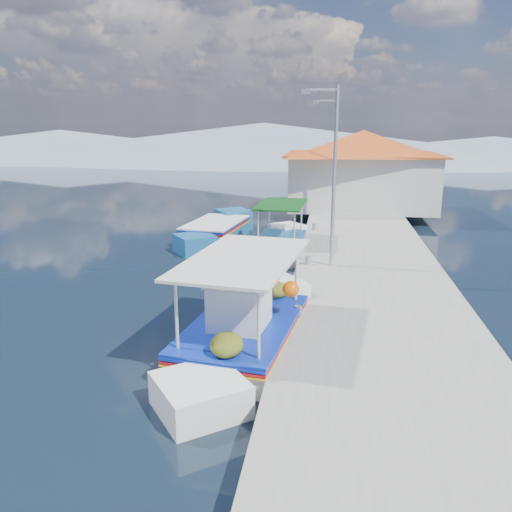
# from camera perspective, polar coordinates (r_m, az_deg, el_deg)

# --- Properties ---
(ground) EXTENTS (160.00, 160.00, 0.00)m
(ground) POSITION_cam_1_polar(r_m,az_deg,el_deg) (16.81, -7.65, -3.92)
(ground) COLOR black
(ground) RESTS_ON ground
(quay) EXTENTS (5.00, 44.00, 0.50)m
(quay) POSITION_cam_1_polar(r_m,az_deg,el_deg) (21.93, 11.81, 1.02)
(quay) COLOR #98968E
(quay) RESTS_ON ground
(bollards) EXTENTS (0.20, 17.20, 0.30)m
(bollards) POSITION_cam_1_polar(r_m,az_deg,el_deg) (21.07, 6.27, 1.81)
(bollards) COLOR #A5A8AD
(bollards) RESTS_ON quay
(main_caique) EXTENTS (2.94, 7.83, 2.60)m
(main_caique) POSITION_cam_1_polar(r_m,az_deg,el_deg) (12.43, -1.35, -8.22)
(main_caique) COLOR white
(main_caique) RESTS_ON ground
(caique_green_canopy) EXTENTS (1.99, 6.18, 2.31)m
(caique_green_canopy) POSITION_cam_1_polar(r_m,az_deg,el_deg) (21.54, 2.80, 1.34)
(caique_green_canopy) COLOR white
(caique_green_canopy) RESTS_ON ground
(caique_blue_hull) EXTENTS (2.71, 7.17, 1.29)m
(caique_blue_hull) POSITION_cam_1_polar(r_m,az_deg,el_deg) (23.95, -4.52, 2.69)
(caique_blue_hull) COLOR #165184
(caique_blue_hull) RESTS_ON ground
(harbor_building) EXTENTS (10.49, 10.49, 4.40)m
(harbor_building) POSITION_cam_1_polar(r_m,az_deg,el_deg) (30.43, 11.74, 9.65)
(harbor_building) COLOR silver
(harbor_building) RESTS_ON quay
(lamp_post_near) EXTENTS (1.21, 0.14, 6.00)m
(lamp_post_near) POSITION_cam_1_polar(r_m,az_deg,el_deg) (17.34, 8.48, 9.67)
(lamp_post_near) COLOR #A5A8AD
(lamp_post_near) RESTS_ON quay
(lamp_post_far) EXTENTS (1.21, 0.14, 6.00)m
(lamp_post_far) POSITION_cam_1_polar(r_m,az_deg,el_deg) (26.32, 8.57, 11.38)
(lamp_post_far) COLOR #A5A8AD
(lamp_post_far) RESTS_ON quay
(mountain_ridge) EXTENTS (171.40, 96.00, 5.50)m
(mountain_ridge) POSITION_cam_1_polar(r_m,az_deg,el_deg) (71.38, 10.29, 11.94)
(mountain_ridge) COLOR gray
(mountain_ridge) RESTS_ON ground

